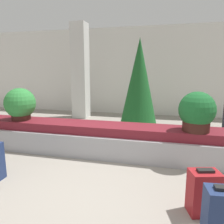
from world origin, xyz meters
name	(u,v)px	position (x,y,z in m)	size (l,w,h in m)	color
ground_plane	(85,194)	(0.00, 0.00, 0.00)	(18.00, 18.00, 0.00)	gray
back_wall	(140,71)	(0.00, 5.71, 1.60)	(18.00, 0.06, 3.20)	silver
carousel	(112,140)	(0.00, 1.47, 0.28)	(6.39, 0.77, 0.60)	#9E9EA3
pillar	(80,72)	(-1.92, 4.63, 1.60)	(0.50, 0.50, 3.20)	silver
suitcase_1	(221,221)	(1.52, -0.60, 0.31)	(0.32, 0.25, 0.65)	navy
suitcase_2	(204,192)	(1.46, -0.04, 0.26)	(0.38, 0.32, 0.54)	maroon
potted_plant_0	(197,112)	(1.51, 1.38, 0.94)	(0.62, 0.62, 0.69)	#381914
potted_plant_1	(20,104)	(-1.99, 1.44, 0.93)	(0.64, 0.64, 0.67)	#381914
decorated_tree	(139,82)	(0.26, 3.49, 1.34)	(1.00, 1.00, 2.50)	#4C331E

